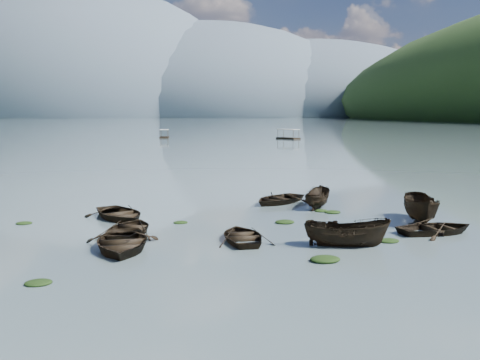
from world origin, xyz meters
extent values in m
plane|color=slate|center=(0.00, 0.00, 0.00)|extent=(2400.00, 2400.00, 0.00)
ellipsoid|color=#475666|center=(-60.00, 900.00, 0.00)|extent=(520.00, 520.00, 340.00)
ellipsoid|color=#475666|center=(140.00, 900.00, 0.00)|extent=(520.00, 520.00, 260.00)
ellipsoid|color=#475666|center=(320.00, 900.00, 0.00)|extent=(520.00, 520.00, 220.00)
imported|color=black|center=(-7.50, 3.57, 0.00)|extent=(3.78, 5.16, 1.04)
imported|color=black|center=(-7.06, 6.77, 0.00)|extent=(4.20, 5.00, 0.89)
imported|color=black|center=(2.93, 1.79, 0.00)|extent=(4.32, 2.69, 1.56)
imported|color=black|center=(-1.61, 4.05, 0.00)|extent=(3.05, 4.13, 0.83)
imported|color=black|center=(8.73, 3.43, 0.00)|extent=(4.55, 3.44, 0.89)
imported|color=black|center=(9.47, 6.18, 0.00)|extent=(3.49, 5.13, 1.85)
imported|color=black|center=(-7.61, 10.99, 0.00)|extent=(4.87, 5.64, 0.98)
imported|color=black|center=(3.26, 14.34, 0.00)|extent=(5.63, 5.39, 0.95)
imported|color=black|center=(5.31, 12.11, 0.00)|extent=(3.19, 3.99, 1.47)
ellipsoid|color=black|center=(-10.50, -1.01, 0.00)|extent=(1.01, 0.83, 0.22)
ellipsoid|color=black|center=(1.66, 7.59, 0.00)|extent=(1.12, 0.90, 0.25)
ellipsoid|color=black|center=(0.99, -0.39, 0.00)|extent=(1.32, 1.05, 0.29)
ellipsoid|color=black|center=(5.04, 10.58, 0.00)|extent=(0.89, 0.75, 0.20)
ellipsoid|color=black|center=(5.32, 2.20, 0.00)|extent=(1.06, 0.84, 0.22)
ellipsoid|color=black|center=(-12.94, 10.61, 0.00)|extent=(0.91, 0.73, 0.19)
ellipsoid|color=black|center=(-4.18, 8.91, 0.00)|extent=(0.84, 0.70, 0.17)
ellipsoid|color=black|center=(5.54, 9.93, 0.00)|extent=(1.04, 0.83, 0.23)
camera|label=1|loc=(-7.33, -21.26, 6.28)|focal=40.00mm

